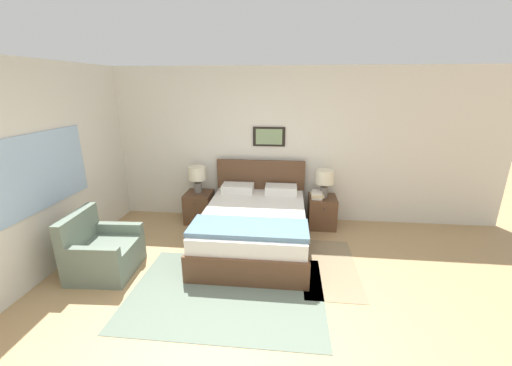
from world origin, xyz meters
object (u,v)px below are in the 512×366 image
Objects in this scene: bed at (254,226)px; table_lamp_near_window at (197,175)px; table_lamp_by_door at (325,179)px; armchair at (102,253)px; nightstand_by_door at (322,212)px; nightstand_near_window at (199,207)px.

bed is 4.50× the size of table_lamp_near_window.
table_lamp_near_window is at bearing 143.09° from bed.
bed reaches higher than table_lamp_by_door.
armchair is 1.56× the size of nightstand_by_door.
table_lamp_near_window is 1.00× the size of table_lamp_by_door.
table_lamp_near_window reaches higher than nightstand_by_door.
armchair is at bearing -149.84° from table_lamp_by_door.
nightstand_near_window is 1.13× the size of table_lamp_near_window.
nightstand_near_window is 0.57m from table_lamp_near_window.
nightstand_by_door is 2.20m from table_lamp_near_window.
armchair is 3.36m from nightstand_by_door.
table_lamp_near_window and table_lamp_by_door have the same top height.
table_lamp_by_door is (2.92, 1.70, 0.56)m from armchair.
armchair is 1.95m from table_lamp_near_window.
bed is 1.44m from table_lamp_near_window.
nightstand_near_window is 2.20m from table_lamp_by_door.
table_lamp_by_door reaches higher than nightstand_near_window.
armchair is at bearing -114.78° from table_lamp_near_window.
nightstand_near_window is at bearing 151.32° from armchair.
bed is 3.97× the size of nightstand_by_door.
nightstand_by_door is at bearing -0.62° from table_lamp_near_window.
table_lamp_near_window is at bearing 180.00° from table_lamp_by_door.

